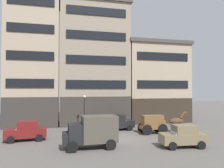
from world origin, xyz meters
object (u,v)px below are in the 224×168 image
at_px(streetlamp_curbside, 84,107).
at_px(sedan_light, 118,122).
at_px(sedan_parked_curb, 183,136).
at_px(draft_horse, 177,121).
at_px(cargo_wagon, 153,123).
at_px(pedestrian_officer, 93,121).
at_px(delivery_truck_near, 92,131).
at_px(sedan_dark, 26,131).
at_px(fire_hydrant_curbside, 23,128).

bearing_deg(streetlamp_curbside, sedan_light, -14.25).
bearing_deg(sedan_parked_curb, draft_horse, 64.12).
height_order(cargo_wagon, pedestrian_officer, cargo_wagon).
bearing_deg(pedestrian_officer, draft_horse, -23.15).
xyz_separation_m(delivery_truck_near, pedestrian_officer, (1.31, 8.25, -0.44)).
xyz_separation_m(sedan_dark, sedan_light, (9.72, 3.16, 0.00)).
height_order(cargo_wagon, streetlamp_curbside, streetlamp_curbside).
height_order(sedan_parked_curb, pedestrian_officer, sedan_parked_curb).
bearing_deg(fire_hydrant_curbside, sedan_parked_curb, -35.84).
distance_m(cargo_wagon, streetlamp_curbside, 8.17).
height_order(pedestrian_officer, fire_hydrant_curbside, pedestrian_officer).
distance_m(delivery_truck_near, fire_hydrant_curbside, 11.08).
xyz_separation_m(sedan_dark, streetlamp_curbside, (5.89, 4.14, 1.76)).
xyz_separation_m(delivery_truck_near, streetlamp_curbside, (0.23, 8.24, 1.25)).
bearing_deg(streetlamp_curbside, sedan_parked_curb, -53.36).
relative_size(sedan_parked_curb, fire_hydrant_curbside, 4.64).
relative_size(draft_horse, streetlamp_curbside, 0.57).
xyz_separation_m(cargo_wagon, fire_hydrant_curbside, (-13.99, 4.34, -0.72)).
distance_m(pedestrian_officer, streetlamp_curbside, 2.01).
distance_m(sedan_parked_curb, fire_hydrant_curbside, 17.40).
bearing_deg(fire_hydrant_curbside, draft_horse, -14.38).
xyz_separation_m(cargo_wagon, sedan_light, (-3.23, 2.84, -0.23)).
bearing_deg(draft_horse, pedestrian_officer, 156.85).
height_order(delivery_truck_near, streetlamp_curbside, streetlamp_curbside).
bearing_deg(streetlamp_curbside, delivery_truck_near, -91.61).
height_order(sedan_light, fire_hydrant_curbside, sedan_light).
distance_m(draft_horse, fire_hydrant_curbside, 17.50).
bearing_deg(sedan_light, sedan_parked_curb, -68.91).
bearing_deg(sedan_parked_curb, pedestrian_officer, 122.26).
relative_size(cargo_wagon, delivery_truck_near, 0.67).
xyz_separation_m(sedan_parked_curb, fire_hydrant_curbside, (-14.10, 10.18, -0.49)).
bearing_deg(draft_horse, sedan_dark, -178.82).
height_order(draft_horse, sedan_parked_curb, draft_horse).
bearing_deg(cargo_wagon, draft_horse, 0.01).
relative_size(draft_horse, sedan_parked_curb, 0.61).
relative_size(delivery_truck_near, streetlamp_curbside, 1.07).
xyz_separation_m(delivery_truck_near, sedan_dark, (-5.66, 4.11, -0.51)).
relative_size(cargo_wagon, draft_horse, 1.25).
bearing_deg(pedestrian_officer, delivery_truck_near, -99.04).
distance_m(delivery_truck_near, streetlamp_curbside, 8.34).
relative_size(draft_horse, sedan_light, 0.62).
bearing_deg(sedan_parked_curb, fire_hydrant_curbside, 144.16).
relative_size(sedan_light, pedestrian_officer, 2.10).
bearing_deg(cargo_wagon, pedestrian_officer, 147.44).
relative_size(sedan_dark, pedestrian_officer, 2.14).
xyz_separation_m(cargo_wagon, draft_horse, (2.95, 0.00, 0.12)).
bearing_deg(delivery_truck_near, sedan_dark, 144.04).
distance_m(pedestrian_officer, fire_hydrant_curbside, 8.04).
bearing_deg(draft_horse, fire_hydrant_curbside, 165.62).
distance_m(draft_horse, delivery_truck_near, 11.16).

